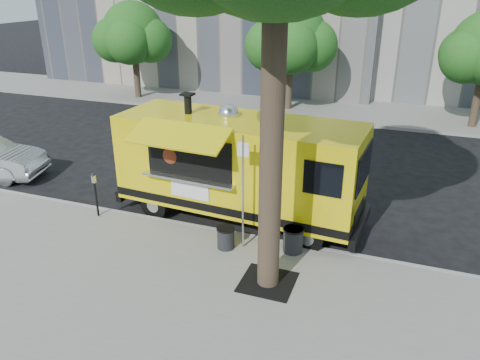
% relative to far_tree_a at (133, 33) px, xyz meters
% --- Properties ---
extents(ground, '(120.00, 120.00, 0.00)m').
position_rel_far_tree_a_xyz_m(ground, '(10.00, -12.30, -3.78)').
color(ground, black).
rests_on(ground, ground).
extents(sidewalk, '(60.00, 6.00, 0.15)m').
position_rel_far_tree_a_xyz_m(sidewalk, '(10.00, -16.30, -3.70)').
color(sidewalk, gray).
rests_on(sidewalk, ground).
extents(curb, '(60.00, 0.14, 0.16)m').
position_rel_far_tree_a_xyz_m(curb, '(10.00, -13.23, -3.70)').
color(curb, '#999993').
rests_on(curb, ground).
extents(far_sidewalk, '(60.00, 5.00, 0.15)m').
position_rel_far_tree_a_xyz_m(far_sidewalk, '(10.00, 1.20, -3.70)').
color(far_sidewalk, gray).
rests_on(far_sidewalk, ground).
extents(tree_well, '(1.20, 1.20, 0.02)m').
position_rel_far_tree_a_xyz_m(tree_well, '(12.60, -15.10, -3.62)').
color(tree_well, black).
rests_on(tree_well, sidewalk).
extents(far_tree_a, '(3.42, 3.42, 5.36)m').
position_rel_far_tree_a_xyz_m(far_tree_a, '(0.00, 0.00, 0.00)').
color(far_tree_a, '#33261C').
rests_on(far_tree_a, far_sidewalk).
extents(far_tree_b, '(3.60, 3.60, 5.50)m').
position_rel_far_tree_a_xyz_m(far_tree_b, '(9.00, 0.40, 0.06)').
color(far_tree_b, '#33261C').
rests_on(far_tree_b, far_sidewalk).
extents(sign_post, '(0.28, 0.06, 3.00)m').
position_rel_far_tree_a_xyz_m(sign_post, '(11.55, -13.85, -1.93)').
color(sign_post, silver).
rests_on(sign_post, sidewalk).
extents(parking_meter, '(0.11, 0.11, 1.33)m').
position_rel_far_tree_a_xyz_m(parking_meter, '(7.00, -13.65, -2.79)').
color(parking_meter, black).
rests_on(parking_meter, sidewalk).
extents(food_truck, '(7.29, 3.54, 3.54)m').
position_rel_far_tree_a_xyz_m(food_truck, '(10.77, -12.13, -2.11)').
color(food_truck, yellow).
rests_on(food_truck, ground).
extents(trash_bin_left, '(0.54, 0.54, 0.65)m').
position_rel_far_tree_a_xyz_m(trash_bin_left, '(12.80, -13.60, -3.28)').
color(trash_bin_left, black).
rests_on(trash_bin_left, sidewalk).
extents(trash_bin_right, '(0.48, 0.48, 0.57)m').
position_rel_far_tree_a_xyz_m(trash_bin_right, '(11.15, -14.02, -3.32)').
color(trash_bin_right, black).
rests_on(trash_bin_right, sidewalk).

